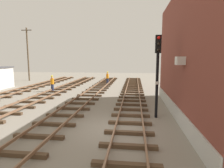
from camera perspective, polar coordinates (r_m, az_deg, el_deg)
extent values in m
plane|color=gray|center=(10.47, 0.90, -13.40)|extent=(80.00, 80.00, 0.00)
cube|color=#4C3826|center=(7.11, 4.45, -23.48)|extent=(2.50, 0.24, 0.18)
cube|color=#4C3826|center=(8.39, 4.91, -18.35)|extent=(2.50, 0.24, 0.18)
cube|color=#4C3826|center=(9.71, 5.23, -14.59)|extent=(2.50, 0.24, 0.18)
cube|color=#4C3826|center=(11.07, 5.46, -11.74)|extent=(2.50, 0.24, 0.18)
cube|color=#4C3826|center=(12.45, 5.64, -9.52)|extent=(2.50, 0.24, 0.18)
cube|color=#4C3826|center=(13.84, 5.78, -7.75)|extent=(2.50, 0.24, 0.18)
cube|color=#4C3826|center=(15.24, 5.90, -6.29)|extent=(2.50, 0.24, 0.18)
cube|color=#4C3826|center=(16.65, 5.99, -5.09)|extent=(2.50, 0.24, 0.18)
cube|color=#4C3826|center=(18.07, 6.07, -4.07)|extent=(2.50, 0.24, 0.18)
cube|color=#4C3826|center=(19.49, 6.14, -3.20)|extent=(2.50, 0.24, 0.18)
cube|color=#4C3826|center=(20.92, 6.20, -2.45)|extent=(2.50, 0.24, 0.18)
cube|color=#4C3826|center=(22.35, 6.25, -1.80)|extent=(2.50, 0.24, 0.18)
cube|color=#4C3826|center=(23.78, 6.29, -1.22)|extent=(2.50, 0.24, 0.18)
cube|color=#4C3826|center=(25.22, 6.33, -0.71)|extent=(2.50, 0.24, 0.18)
cube|color=#4C3826|center=(26.65, 6.37, -0.26)|extent=(2.50, 0.24, 0.18)
cube|color=#4C3826|center=(28.09, 6.40, 0.15)|extent=(2.50, 0.24, 0.18)
cube|color=#4C3826|center=(29.53, 6.43, 0.52)|extent=(2.50, 0.24, 0.18)
cube|color=#4C3826|center=(30.97, 6.46, 0.85)|extent=(2.50, 0.24, 0.18)
cube|color=#4C3826|center=(32.41, 6.48, 1.16)|extent=(2.50, 0.24, 0.18)
cube|color=#4C3826|center=(33.86, 6.50, 1.44)|extent=(2.50, 0.24, 0.18)
cube|color=#4C3826|center=(35.30, 6.52, 1.69)|extent=(2.50, 0.24, 0.18)
cube|color=brown|center=(10.37, 1.29, -12.13)|extent=(0.08, 52.24, 0.14)
cube|color=brown|center=(10.34, 9.45, -12.30)|extent=(0.08, 52.24, 0.14)
cube|color=#4C3826|center=(8.60, -26.96, -18.52)|extent=(2.50, 0.24, 0.18)
cube|color=#4C3826|center=(9.91, -21.37, -14.65)|extent=(2.50, 0.24, 0.18)
cube|color=#4C3826|center=(11.31, -17.27, -11.63)|extent=(2.50, 0.24, 0.18)
cube|color=#4C3826|center=(12.79, -14.15, -9.25)|extent=(2.50, 0.24, 0.18)
cube|color=#4C3826|center=(14.31, -11.72, -7.35)|extent=(2.50, 0.24, 0.18)
cube|color=#4C3826|center=(15.87, -9.77, -5.81)|extent=(2.50, 0.24, 0.18)
cube|color=#4C3826|center=(17.45, -8.19, -4.54)|extent=(2.50, 0.24, 0.18)
cube|color=#4C3826|center=(19.04, -6.87, -3.48)|extent=(2.50, 0.24, 0.18)
cube|color=#4C3826|center=(20.65, -5.76, -2.58)|extent=(2.50, 0.24, 0.18)
cube|color=#4C3826|center=(22.28, -4.81, -1.81)|extent=(2.50, 0.24, 0.18)
cube|color=#4C3826|center=(23.91, -3.99, -1.15)|extent=(2.50, 0.24, 0.18)
cube|color=#4C3826|center=(25.55, -3.28, -0.57)|extent=(2.50, 0.24, 0.18)
cube|color=#4C3826|center=(27.19, -2.65, -0.06)|extent=(2.50, 0.24, 0.18)
cube|color=#4C3826|center=(28.84, -2.09, 0.39)|extent=(2.50, 0.24, 0.18)
cube|color=#4C3826|center=(30.49, -1.60, 0.79)|extent=(2.50, 0.24, 0.18)
cube|color=#4C3826|center=(32.15, -1.15, 1.15)|extent=(2.50, 0.24, 0.18)
cube|color=#4C3826|center=(33.81, -0.75, 1.48)|extent=(2.50, 0.24, 0.18)
cube|color=#4C3826|center=(35.47, -0.39, 1.77)|extent=(2.50, 0.24, 0.18)
cube|color=brown|center=(11.57, -20.61, -10.51)|extent=(0.08, 52.24, 0.14)
cube|color=brown|center=(11.00, -13.81, -11.19)|extent=(0.08, 52.24, 0.14)
cube|color=#4C3826|center=(14.84, -29.86, -7.69)|extent=(2.50, 0.24, 0.18)
cube|color=#4C3826|center=(16.17, -26.28, -6.25)|extent=(2.50, 0.24, 0.18)
cube|color=#4C3826|center=(17.56, -23.28, -5.02)|extent=(2.50, 0.24, 0.18)
cube|color=#4C3826|center=(19.00, -20.73, -3.96)|extent=(2.50, 0.24, 0.18)
cube|color=#4C3826|center=(20.47, -18.56, -3.04)|extent=(2.50, 0.24, 0.18)
cube|color=#4C3826|center=(21.98, -16.68, -2.24)|extent=(2.50, 0.24, 0.18)
cube|color=#4C3826|center=(23.51, -15.04, -1.55)|extent=(2.50, 0.24, 0.18)
cube|color=#4C3826|center=(25.06, -13.61, -0.94)|extent=(2.50, 0.24, 0.18)
cube|color=#4C3826|center=(26.63, -12.34, -0.40)|extent=(2.50, 0.24, 0.18)
cube|color=#4C3826|center=(28.21, -11.22, 0.08)|extent=(2.50, 0.24, 0.18)
cube|color=#4C3826|center=(29.80, -10.22, 0.51)|extent=(2.50, 0.24, 0.18)
cube|color=#4C3826|center=(31.40, -9.32, 0.90)|extent=(2.50, 0.24, 0.18)
cube|color=#4C3826|center=(33.01, -8.50, 1.24)|extent=(2.50, 0.24, 0.18)
cube|color=#4C3826|center=(34.63, -7.76, 1.56)|extent=(2.50, 0.24, 0.18)
cube|color=#4C3826|center=(36.25, -7.09, 1.84)|extent=(2.50, 0.24, 0.18)
cube|color=#4C3826|center=(21.30, -30.97, -3.34)|extent=(2.50, 0.24, 0.18)
cube|color=#4C3826|center=(22.63, -28.36, -2.57)|extent=(2.50, 0.24, 0.18)
cube|color=#4C3826|center=(24.00, -26.06, -1.89)|extent=(2.50, 0.24, 0.18)
cube|color=#4C3826|center=(25.41, -24.00, -1.28)|extent=(2.50, 0.24, 0.18)
cube|color=#4C3826|center=(26.85, -22.16, -0.73)|extent=(2.50, 0.24, 0.18)
cube|color=#4C3826|center=(28.32, -20.52, -0.23)|extent=(2.50, 0.24, 0.18)
cube|color=#4C3826|center=(29.81, -19.04, 0.21)|extent=(2.50, 0.24, 0.18)
cube|color=#4C3826|center=(31.32, -17.69, 0.61)|extent=(2.50, 0.24, 0.18)
cube|color=#4C3826|center=(32.85, -16.48, 0.98)|extent=(2.50, 0.24, 0.18)
cube|color=#4C3826|center=(34.39, -15.37, 1.31)|extent=(2.50, 0.24, 0.18)
cube|color=#4C3826|center=(35.95, -14.36, 1.61)|extent=(2.50, 0.24, 0.18)
cube|color=#4C3826|center=(37.51, -13.43, 1.89)|extent=(2.50, 0.24, 0.18)
cylinder|color=black|center=(12.20, 13.49, -0.58)|extent=(0.18, 0.18, 4.11)
cube|color=black|center=(12.11, 13.88, 11.70)|extent=(0.36, 0.24, 1.10)
sphere|color=red|center=(11.97, 14.05, 13.51)|extent=(0.20, 0.20, 0.20)
sphere|color=black|center=(11.94, 13.99, 11.76)|extent=(0.20, 0.20, 0.20)
sphere|color=black|center=(11.91, 13.93, 10.00)|extent=(0.20, 0.20, 0.20)
cube|color=white|center=(12.04, 13.60, 0.29)|extent=(0.24, 0.03, 0.18)
cube|color=#B2B2AD|center=(13.19, 18.12, -7.26)|extent=(0.08, 14.03, 0.90)
cube|color=silver|center=(10.67, 20.02, 6.67)|extent=(0.44, 0.60, 0.44)
cylinder|color=brown|center=(35.15, -24.20, 8.14)|extent=(0.24, 0.24, 8.87)
cube|color=#4C3D2D|center=(35.46, -24.57, 14.66)|extent=(1.80, 0.12, 0.12)
cylinder|color=#262D4C|center=(27.98, -1.39, 0.86)|extent=(0.32, 0.32, 0.85)
cylinder|color=orange|center=(27.90, -1.39, 2.39)|extent=(0.40, 0.40, 0.65)
sphere|color=tan|center=(27.86, -1.39, 3.30)|extent=(0.24, 0.24, 0.24)
sphere|color=yellow|center=(27.85, -1.40, 3.59)|extent=(0.22, 0.22, 0.22)
cylinder|color=#262D4C|center=(22.73, -17.66, -1.10)|extent=(0.32, 0.32, 0.85)
cylinder|color=orange|center=(22.64, -17.74, 0.77)|extent=(0.40, 0.40, 0.65)
sphere|color=tan|center=(22.59, -17.78, 1.89)|extent=(0.24, 0.24, 0.24)
sphere|color=yellow|center=(22.58, -17.80, 2.25)|extent=(0.22, 0.22, 0.22)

